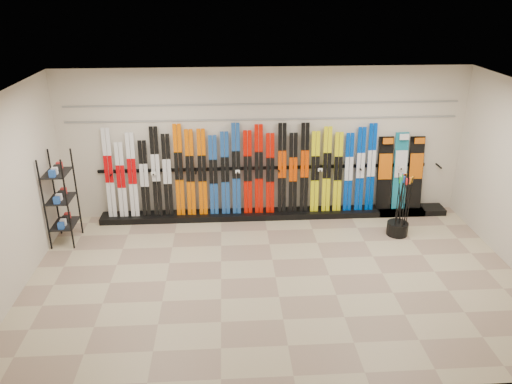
{
  "coord_description": "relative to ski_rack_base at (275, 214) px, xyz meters",
  "views": [
    {
      "loc": [
        -0.76,
        -6.93,
        4.46
      ],
      "look_at": [
        -0.26,
        1.0,
        1.1
      ],
      "focal_mm": 35.0,
      "sensor_mm": 36.0,
      "label": 1
    }
  ],
  "objects": [
    {
      "name": "ceiling",
      "position": [
        -0.22,
        -2.28,
        2.94
      ],
      "size": [
        8.0,
        8.0,
        0.0
      ],
      "primitive_type": "plane",
      "rotation": [
        3.14,
        0.0,
        0.0
      ],
      "color": "silver",
      "rests_on": "back_wall"
    },
    {
      "name": "slatwall_rail_0",
      "position": [
        -0.22,
        0.2,
        1.94
      ],
      "size": [
        7.6,
        0.02,
        0.03
      ],
      "primitive_type": "cube",
      "color": "gray",
      "rests_on": "back_wall"
    },
    {
      "name": "slatwall_rail_1",
      "position": [
        -0.22,
        0.2,
        2.24
      ],
      "size": [
        7.6,
        0.02,
        0.03
      ],
      "primitive_type": "cube",
      "color": "gray",
      "rests_on": "back_wall"
    },
    {
      "name": "ski_rack_base",
      "position": [
        0.0,
        0.0,
        0.0
      ],
      "size": [
        8.0,
        0.4,
        0.12
      ],
      "primitive_type": "cube",
      "color": "black",
      "rests_on": "floor"
    },
    {
      "name": "ski_poles",
      "position": [
        2.28,
        -0.93,
        0.55
      ],
      "size": [
        0.28,
        0.37,
        1.18
      ],
      "color": "black",
      "rests_on": "pole_bin"
    },
    {
      "name": "floor",
      "position": [
        -0.22,
        -2.28,
        -0.06
      ],
      "size": [
        8.0,
        8.0,
        0.0
      ],
      "primitive_type": "plane",
      "color": "gray",
      "rests_on": "ground"
    },
    {
      "name": "left_wall",
      "position": [
        -4.22,
        -2.28,
        1.44
      ],
      "size": [
        0.0,
        5.0,
        5.0
      ],
      "primitive_type": "plane",
      "rotation": [
        1.57,
        0.0,
        1.57
      ],
      "color": "beige",
      "rests_on": "floor"
    },
    {
      "name": "back_wall",
      "position": [
        -0.22,
        0.22,
        1.44
      ],
      "size": [
        8.0,
        0.0,
        8.0
      ],
      "primitive_type": "plane",
      "rotation": [
        1.57,
        0.0,
        0.0
      ],
      "color": "beige",
      "rests_on": "floor"
    },
    {
      "name": "snowboards",
      "position": [
        2.54,
        0.08,
        0.82
      ],
      "size": [
        0.94,
        0.24,
        1.58
      ],
      "color": "black",
      "rests_on": "ski_rack_base"
    },
    {
      "name": "pole_bin",
      "position": [
        2.24,
        -0.93,
        0.07
      ],
      "size": [
        0.4,
        0.4,
        0.25
      ],
      "primitive_type": "cylinder",
      "color": "black",
      "rests_on": "floor"
    },
    {
      "name": "skis",
      "position": [
        -0.67,
        0.04,
        0.91
      ],
      "size": [
        5.36,
        0.2,
        1.84
      ],
      "color": "silver",
      "rests_on": "ski_rack_base"
    },
    {
      "name": "accessory_rack",
      "position": [
        -3.97,
        -0.79,
        0.79
      ],
      "size": [
        0.4,
        0.6,
        1.7
      ],
      "primitive_type": "cube",
      "color": "black",
      "rests_on": "floor"
    }
  ]
}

